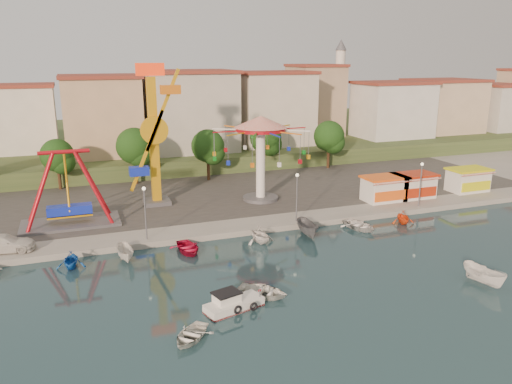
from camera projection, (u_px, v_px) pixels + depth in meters
name	position (u px, v px, depth m)	size (l,w,h in m)	color
ground	(273.00, 288.00, 39.63)	(200.00, 200.00, 0.00)	#142C37
quay_deck	(151.00, 151.00, 95.64)	(200.00, 100.00, 0.60)	#9E998E
asphalt_pad	(188.00, 190.00, 66.61)	(90.00, 28.00, 0.01)	#4C4944
hill_terrace	(146.00, 141.00, 99.85)	(200.00, 60.00, 3.00)	#384C26
pirate_ship_ride	(68.00, 190.00, 51.84)	(10.00, 5.00, 8.00)	#59595E
kamikaze_tower	(156.00, 139.00, 58.03)	(4.79, 3.10, 16.50)	#59595E
wave_swinger	(261.00, 139.00, 60.01)	(11.60, 11.60, 10.40)	#59595E
booth_left	(384.00, 188.00, 61.20)	(5.40, 3.78, 3.08)	white
booth_mid	(413.00, 185.00, 62.65)	(5.40, 3.78, 3.08)	white
booth_right	(468.00, 180.00, 65.56)	(5.40, 3.78, 3.08)	white
lamp_post_1	(145.00, 215.00, 47.89)	(0.14, 0.14, 5.00)	#59595E
lamp_post_2	(297.00, 199.00, 53.27)	(0.14, 0.14, 5.00)	#59595E
lamp_post_3	(420.00, 186.00, 58.66)	(0.14, 0.14, 5.00)	#59595E
tree_1	(57.00, 155.00, 65.67)	(4.35, 4.35, 6.80)	#382314
tree_2	(134.00, 146.00, 68.46)	(5.02, 5.02, 7.85)	#382314
tree_3	(208.00, 146.00, 70.61)	(4.68, 4.68, 7.32)	#382314
tree_4	(266.00, 138.00, 76.63)	(4.86, 4.86, 7.60)	#382314
tree_5	(329.00, 136.00, 78.36)	(4.83, 4.83, 7.54)	#382314
building_1	(20.00, 127.00, 77.02)	(12.33, 9.01, 8.63)	silver
building_2	(107.00, 115.00, 81.62)	(11.95, 9.28, 11.23)	tan
building_3	(194.00, 120.00, 83.67)	(12.59, 10.50, 9.20)	beige
building_4	(262.00, 114.00, 91.28)	(10.75, 9.23, 9.24)	beige
building_5	(331.00, 107.00, 93.80)	(12.77, 10.96, 11.21)	tan
building_6	(389.00, 103.00, 96.20)	(8.23, 8.98, 12.36)	silver
building_7	(423.00, 108.00, 105.13)	(11.59, 10.93, 8.76)	beige
building_8	(499.00, 99.00, 103.42)	(12.84, 9.28, 12.58)	beige
minaret	(339.00, 84.00, 97.31)	(2.80, 2.80, 18.00)	silver
cabin_motorboat	(233.00, 304.00, 36.17)	(4.63, 2.75, 1.53)	white
rowboat_a	(263.00, 291.00, 38.15)	(2.82, 3.95, 0.82)	white
rowboat_b	(190.00, 335.00, 32.27)	(2.35, 3.29, 0.68)	white
skiff	(484.00, 276.00, 40.06)	(1.50, 3.98, 1.54)	white
van	(3.00, 243.00, 45.26)	(2.20, 5.42, 1.57)	silver
moored_boat_1	(71.00, 260.00, 43.25)	(2.47, 2.86, 1.51)	#1453B5
moored_boat_2	(126.00, 253.00, 44.83)	(1.34, 3.57, 1.38)	silver
moored_boat_3	(188.00, 248.00, 46.81)	(2.84, 3.98, 0.82)	red
moored_boat_4	(260.00, 234.00, 49.14)	(2.74, 3.17, 1.67)	white
moored_boat_5	(308.00, 228.00, 50.92)	(1.59, 4.22, 1.63)	slate
moored_boat_6	(360.00, 225.00, 53.08)	(2.94, 4.11, 0.85)	white
moored_boat_7	(403.00, 217.00, 54.85)	(2.39, 2.77, 1.46)	#FB4D16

